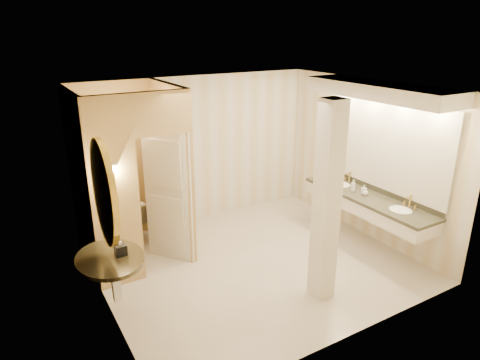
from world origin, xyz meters
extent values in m
plane|color=beige|center=(0.00, 0.00, 0.00)|extent=(4.50, 4.50, 0.00)
plane|color=white|center=(0.00, 0.00, 2.70)|extent=(4.50, 4.50, 0.00)
cube|color=beige|center=(0.00, 2.00, 1.35)|extent=(4.50, 0.02, 2.70)
cube|color=beige|center=(0.00, -2.00, 1.35)|extent=(4.50, 0.02, 2.70)
cube|color=beige|center=(-2.25, 0.00, 1.35)|extent=(0.02, 4.00, 2.70)
cube|color=beige|center=(2.25, 0.00, 1.35)|extent=(0.02, 4.00, 2.70)
cube|color=tan|center=(-0.80, 1.25, 1.35)|extent=(0.10, 1.50, 2.70)
cube|color=tan|center=(-1.93, 0.50, 1.35)|extent=(0.65, 0.10, 2.70)
cube|color=tan|center=(-1.20, 0.50, 2.40)|extent=(0.80, 0.10, 0.60)
cube|color=silver|center=(-1.05, 0.81, 1.05)|extent=(0.53, 0.66, 2.10)
cylinder|color=gold|center=(-1.93, 0.43, 1.55)|extent=(0.03, 0.03, 0.30)
cone|color=silver|center=(-1.93, 0.43, 1.75)|extent=(0.14, 0.14, 0.14)
cube|color=silver|center=(1.95, -0.40, 0.73)|extent=(0.60, 2.40, 0.24)
cube|color=black|center=(1.95, -0.40, 0.85)|extent=(0.64, 2.44, 0.05)
cube|color=black|center=(2.23, -0.40, 0.92)|extent=(0.03, 2.40, 0.10)
ellipsoid|color=white|center=(1.95, -1.05, 0.83)|extent=(0.40, 0.44, 0.15)
cylinder|color=gold|center=(2.15, -1.05, 0.96)|extent=(0.03, 0.03, 0.22)
ellipsoid|color=white|center=(1.95, 0.25, 0.83)|extent=(0.40, 0.44, 0.15)
cylinder|color=gold|center=(2.15, 0.25, 0.96)|extent=(0.03, 0.03, 0.22)
cube|color=white|center=(2.23, -0.40, 1.70)|extent=(0.03, 2.40, 1.40)
cube|color=silver|center=(1.95, -0.40, 2.59)|extent=(0.75, 2.60, 0.22)
cylinder|color=black|center=(-2.23, -0.24, 0.85)|extent=(1.00, 1.00, 0.05)
cube|color=silver|center=(-2.19, -0.24, 0.55)|extent=(0.10, 0.10, 0.60)
cylinder|color=gold|center=(-2.21, -0.24, 1.70)|extent=(0.07, 1.00, 1.00)
cylinder|color=white|center=(-2.17, -0.24, 1.70)|extent=(0.02, 0.80, 0.80)
cube|color=silver|center=(0.35, -1.15, 1.35)|extent=(0.27, 0.27, 2.70)
cube|color=black|center=(-2.09, -0.25, 0.94)|extent=(0.13, 0.13, 0.13)
imported|color=white|center=(-1.46, 1.75, 0.38)|extent=(0.53, 0.80, 0.76)
imported|color=beige|center=(1.96, -0.28, 0.95)|extent=(0.08, 0.08, 0.15)
imported|color=silver|center=(1.93, -0.35, 0.93)|extent=(0.09, 0.09, 0.12)
imported|color=#C6B28C|center=(1.88, -0.11, 0.98)|extent=(0.08, 0.08, 0.21)
camera|label=1|loc=(-3.18, -4.94, 3.48)|focal=32.00mm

